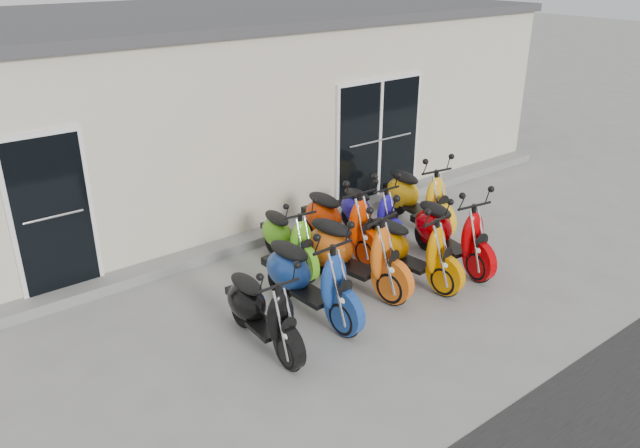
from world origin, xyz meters
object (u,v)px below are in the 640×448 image
(scooter_back_green, at_px, (288,230))
(scooter_front_blue, at_px, (309,267))
(scooter_front_black, at_px, (262,301))
(scooter_back_yellow, at_px, (419,188))
(scooter_front_orange_b, at_px, (411,239))
(scooter_back_red, at_px, (340,212))
(scooter_front_orange_a, at_px, (354,241))
(scooter_front_red, at_px, (452,223))
(scooter_back_blue, at_px, (370,204))

(scooter_back_green, bearing_deg, scooter_front_blue, -107.49)
(scooter_front_black, bearing_deg, scooter_back_yellow, 21.29)
(scooter_front_orange_b, distance_m, scooter_back_red, 1.31)
(scooter_front_orange_b, height_order, scooter_back_green, scooter_front_orange_b)
(scooter_front_orange_a, xyz_separation_m, scooter_back_yellow, (2.29, 0.97, -0.04))
(scooter_front_black, xyz_separation_m, scooter_back_green, (1.43, 1.49, -0.02))
(scooter_back_red, height_order, scooter_back_yellow, scooter_back_red)
(scooter_front_black, distance_m, scooter_back_yellow, 4.28)
(scooter_front_red, xyz_separation_m, scooter_back_yellow, (0.67, 1.32, 0.01))
(scooter_front_blue, relative_size, scooter_front_orange_b, 1.07)
(scooter_front_black, relative_size, scooter_front_red, 0.91)
(scooter_front_red, bearing_deg, scooter_front_orange_a, 176.87)
(scooter_front_black, bearing_deg, scooter_front_orange_a, 15.38)
(scooter_front_blue, height_order, scooter_back_red, scooter_front_blue)
(scooter_front_blue, distance_m, scooter_front_orange_a, 0.94)
(scooter_back_green, xyz_separation_m, scooter_back_red, (0.89, -0.13, 0.10))
(scooter_front_orange_a, xyz_separation_m, scooter_back_green, (-0.34, 1.09, -0.12))
(scooter_back_red, bearing_deg, scooter_back_yellow, 1.50)
(scooter_front_orange_b, height_order, scooter_back_blue, scooter_front_orange_b)
(scooter_back_green, bearing_deg, scooter_front_orange_b, -45.60)
(scooter_front_black, bearing_deg, scooter_back_blue, 28.55)
(scooter_front_blue, xyz_separation_m, scooter_back_green, (0.58, 1.28, -0.10))
(scooter_front_black, distance_m, scooter_back_blue, 3.41)
(scooter_back_blue, xyz_separation_m, scooter_back_yellow, (0.99, -0.12, 0.09))
(scooter_front_orange_a, distance_m, scooter_front_orange_b, 0.83)
(scooter_front_blue, distance_m, scooter_back_red, 1.87)
(scooter_front_blue, xyz_separation_m, scooter_front_red, (2.53, -0.15, -0.02))
(scooter_front_orange_b, relative_size, scooter_back_red, 0.94)
(scooter_front_blue, xyz_separation_m, scooter_front_orange_a, (0.92, 0.19, 0.02))
(scooter_back_red, distance_m, scooter_back_blue, 0.76)
(scooter_front_orange_a, distance_m, scooter_back_blue, 1.70)
(scooter_front_orange_a, relative_size, scooter_front_red, 1.07)
(scooter_front_orange_b, bearing_deg, scooter_front_orange_a, 149.81)
(scooter_front_black, xyz_separation_m, scooter_front_red, (3.38, 0.05, 0.06))
(scooter_front_orange_b, xyz_separation_m, scooter_back_red, (-0.21, 1.29, 0.04))
(scooter_front_blue, height_order, scooter_back_yellow, scooter_front_blue)
(scooter_back_blue, bearing_deg, scooter_front_red, -74.87)
(scooter_front_orange_a, xyz_separation_m, scooter_back_blue, (1.30, 1.09, -0.12))
(scooter_front_orange_b, height_order, scooter_back_yellow, scooter_back_yellow)
(scooter_back_green, height_order, scooter_back_red, scooter_back_red)
(scooter_back_blue, bearing_deg, scooter_front_orange_a, -137.26)
(scooter_front_orange_a, bearing_deg, scooter_front_orange_b, -32.84)
(scooter_front_red, xyz_separation_m, scooter_back_green, (-1.95, 1.43, -0.08))
(scooter_front_orange_a, bearing_deg, scooter_back_red, 51.02)
(scooter_front_black, bearing_deg, scooter_front_red, 3.56)
(scooter_front_black, height_order, scooter_back_yellow, scooter_back_yellow)
(scooter_back_red, relative_size, scooter_back_blue, 1.17)
(scooter_front_orange_b, bearing_deg, scooter_back_red, 92.82)
(scooter_front_black, height_order, scooter_front_orange_b, scooter_front_orange_b)
(scooter_back_green, xyz_separation_m, scooter_back_yellow, (2.62, -0.12, 0.09))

